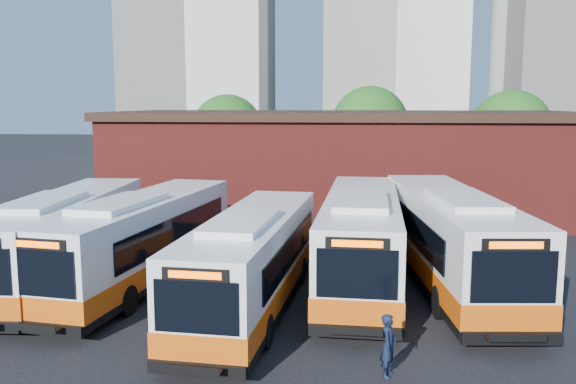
# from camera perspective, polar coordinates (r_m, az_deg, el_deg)

# --- Properties ---
(ground) EXTENTS (220.00, 220.00, 0.00)m
(ground) POSITION_cam_1_polar(r_m,az_deg,el_deg) (20.13, 4.44, -11.87)
(ground) COLOR black
(bus_farwest) EXTENTS (3.32, 13.00, 3.51)m
(bus_farwest) POSITION_cam_1_polar(r_m,az_deg,el_deg) (25.43, -20.34, -4.33)
(bus_farwest) COLOR silver
(bus_farwest) RESTS_ON ground
(bus_west) EXTENTS (4.34, 13.05, 3.50)m
(bus_west) POSITION_cam_1_polar(r_m,az_deg,el_deg) (24.20, -13.54, -4.67)
(bus_west) COLOR silver
(bus_west) RESTS_ON ground
(bus_midwest) EXTENTS (3.44, 12.51, 3.37)m
(bus_midwest) POSITION_cam_1_polar(r_m,az_deg,el_deg) (20.82, -3.33, -6.75)
(bus_midwest) COLOR silver
(bus_midwest) RESTS_ON ground
(bus_mideast) EXTENTS (3.24, 13.36, 3.61)m
(bus_mideast) POSITION_cam_1_polar(r_m,az_deg,el_deg) (23.71, 6.89, -4.65)
(bus_mideast) COLOR silver
(bus_mideast) RESTS_ON ground
(bus_east) EXTENTS (4.14, 13.79, 3.71)m
(bus_east) POSITION_cam_1_polar(r_m,az_deg,el_deg) (24.07, 14.98, -4.57)
(bus_east) COLOR silver
(bus_east) RESTS_ON ground
(transit_worker) EXTENTS (0.53, 0.68, 1.65)m
(transit_worker) POSITION_cam_1_polar(r_m,az_deg,el_deg) (16.21, 9.39, -13.97)
(transit_worker) COLOR black
(transit_worker) RESTS_ON ground
(depot_building) EXTENTS (28.60, 12.60, 6.40)m
(depot_building) POSITION_cam_1_polar(r_m,az_deg,el_deg) (39.06, 5.28, 2.91)
(depot_building) COLOR maroon
(depot_building) RESTS_ON ground
(tree_west) EXTENTS (6.00, 6.00, 7.65)m
(tree_west) POSITION_cam_1_polar(r_m,az_deg,el_deg) (51.99, -5.68, 5.79)
(tree_west) COLOR #382314
(tree_west) RESTS_ON ground
(tree_mid) EXTENTS (6.56, 6.56, 8.36)m
(tree_mid) POSITION_cam_1_polar(r_m,az_deg,el_deg) (52.94, 7.67, 6.27)
(tree_mid) COLOR #382314
(tree_mid) RESTS_ON ground
(tree_east) EXTENTS (6.24, 6.24, 7.96)m
(tree_east) POSITION_cam_1_polar(r_m,az_deg,el_deg) (51.49, 20.15, 5.51)
(tree_east) COLOR #382314
(tree_east) RESTS_ON ground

